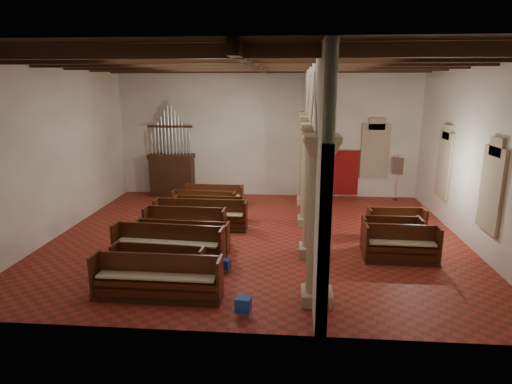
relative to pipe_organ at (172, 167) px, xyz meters
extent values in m
plane|color=maroon|center=(4.50, -5.50, -1.37)|extent=(14.00, 14.00, 0.00)
plane|color=#322010|center=(4.50, -5.50, 4.63)|extent=(14.00, 14.00, 0.00)
cube|color=white|center=(4.50, 0.50, 1.63)|extent=(14.00, 0.02, 6.00)
cube|color=white|center=(4.50, -11.50, 1.63)|extent=(14.00, 0.02, 6.00)
cube|color=white|center=(-2.50, -5.50, 1.63)|extent=(0.02, 12.00, 6.00)
cube|color=white|center=(11.50, -5.50, 1.63)|extent=(0.02, 12.00, 6.00)
cube|color=tan|center=(6.30, -10.00, -1.22)|extent=(0.75, 0.75, 0.30)
cylinder|color=tan|center=(6.30, -10.00, 0.58)|extent=(0.56, 0.56, 3.30)
cube|color=tan|center=(6.30, -7.00, -1.22)|extent=(0.75, 0.75, 0.30)
cylinder|color=tan|center=(6.30, -7.00, 0.58)|extent=(0.56, 0.56, 3.30)
cube|color=tan|center=(6.30, -4.00, -1.22)|extent=(0.75, 0.75, 0.30)
cylinder|color=tan|center=(6.30, -4.00, 0.58)|extent=(0.56, 0.56, 3.30)
cube|color=tan|center=(6.30, -1.00, -1.22)|extent=(0.75, 0.75, 0.30)
cylinder|color=tan|center=(6.30, -1.00, 0.58)|extent=(0.56, 0.56, 3.30)
cube|color=white|center=(6.30, -5.50, 3.66)|extent=(0.25, 11.90, 1.93)
cube|color=#398269|center=(11.48, -7.00, 0.83)|extent=(0.03, 1.00, 2.20)
cube|color=#398269|center=(11.48, -3.00, 0.83)|extent=(0.03, 1.00, 2.20)
cube|color=#398269|center=(9.50, 0.48, 0.83)|extent=(1.00, 0.03, 2.20)
cube|color=#321C10|center=(0.00, 0.00, -0.47)|extent=(2.00, 0.80, 1.80)
cube|color=#321C10|center=(0.00, 0.00, 0.53)|extent=(2.10, 0.85, 0.20)
cube|color=#31220F|center=(0.55, 0.00, -1.31)|extent=(0.66, 0.66, 0.11)
cube|color=#31220F|center=(0.55, 0.00, -0.75)|extent=(0.32, 0.32, 1.25)
cube|color=#31220F|center=(0.55, -0.09, -0.07)|extent=(0.69, 0.63, 0.22)
cube|color=#9E1911|center=(8.00, 0.42, -0.22)|extent=(1.60, 0.06, 2.10)
cylinder|color=gold|center=(8.00, 0.40, 0.88)|extent=(1.80, 0.04, 0.04)
cone|color=#321C10|center=(10.48, 0.00, -1.32)|extent=(0.32, 0.32, 0.11)
cylinder|color=gold|center=(10.48, 0.00, -0.31)|extent=(0.04, 0.04, 2.13)
cylinder|color=gold|center=(10.48, 0.00, 0.67)|extent=(0.25, 0.59, 0.03)
cube|color=navy|center=(10.48, -0.02, 0.23)|extent=(0.46, 0.20, 0.75)
cube|color=#17169C|center=(4.59, -10.77, -1.10)|extent=(0.38, 0.33, 0.35)
cube|color=navy|center=(3.82, -8.47, -1.13)|extent=(0.32, 0.29, 0.28)
cube|color=#161B9D|center=(3.03, -6.64, -1.13)|extent=(0.35, 0.32, 0.28)
cylinder|color=silver|center=(2.22, -9.78, -1.21)|extent=(1.07, 0.44, 0.11)
cylinder|color=white|center=(2.89, -8.34, -1.21)|extent=(0.88, 0.32, 0.09)
cube|color=#321C10|center=(2.37, -10.11, -1.32)|extent=(3.22, 0.78, 0.10)
cube|color=#4D1C10|center=(2.37, -10.16, -1.03)|extent=(3.07, 0.46, 0.47)
cube|color=#4D1C10|center=(2.37, -9.92, -0.77)|extent=(3.06, 0.12, 0.99)
cube|color=#4D1C10|center=(0.80, -10.09, -0.77)|extent=(0.08, 0.63, 0.99)
cube|color=#4D1C10|center=(3.95, -10.09, -0.77)|extent=(0.08, 0.63, 0.99)
cube|color=beige|center=(2.37, -10.16, -0.77)|extent=(2.94, 0.42, 0.05)
cube|color=#321C10|center=(2.08, -9.07, -1.33)|extent=(2.56, 0.80, 0.09)
cube|color=#512E11|center=(2.08, -9.12, -1.07)|extent=(2.39, 0.52, 0.41)
cube|color=#512E11|center=(2.08, -8.91, -0.85)|extent=(2.38, 0.21, 0.87)
cube|color=#512E11|center=(0.86, -9.05, -0.85)|extent=(0.10, 0.55, 0.87)
cube|color=#512E11|center=(3.31, -9.05, -0.85)|extent=(0.10, 0.55, 0.87)
cube|color=beige|center=(2.08, -9.12, -0.85)|extent=(2.30, 0.47, 0.05)
cube|color=#321C10|center=(2.01, -7.83, -1.32)|extent=(3.39, 0.97, 0.11)
cube|color=#441F0E|center=(2.01, -7.88, -1.03)|extent=(3.22, 0.64, 0.47)
cube|color=#441F0E|center=(2.01, -7.64, -0.76)|extent=(3.20, 0.29, 1.00)
cube|color=#441F0E|center=(0.37, -7.81, -0.76)|extent=(0.12, 0.64, 1.00)
cube|color=#441F0E|center=(3.65, -7.81, -0.76)|extent=(0.12, 0.64, 1.00)
cube|color=beige|center=(2.01, -7.88, -0.76)|extent=(3.09, 0.59, 0.05)
cube|color=#321C10|center=(2.22, -7.02, -1.32)|extent=(3.02, 0.79, 0.09)
cube|color=#4D1F10|center=(2.22, -7.06, -1.07)|extent=(2.86, 0.50, 0.42)
cube|color=#4D1F10|center=(2.22, -6.85, -0.84)|extent=(2.85, 0.20, 0.88)
cube|color=#4D1F10|center=(0.76, -7.00, -0.84)|extent=(0.09, 0.56, 0.88)
cube|color=#4D1F10|center=(3.68, -7.00, -0.84)|extent=(0.09, 0.56, 0.88)
cube|color=beige|center=(2.22, -7.06, -0.84)|extent=(2.74, 0.46, 0.05)
cube|color=#321C10|center=(2.05, -5.93, -1.32)|extent=(2.81, 0.84, 0.11)
cube|color=#4B2910|center=(2.05, -5.98, -1.03)|extent=(2.65, 0.51, 0.48)
cube|color=#4B2910|center=(2.05, -5.74, -0.76)|extent=(2.64, 0.17, 1.00)
cube|color=#4B2910|center=(0.69, -5.91, -0.76)|extent=(0.10, 0.64, 1.00)
cube|color=#4B2910|center=(3.41, -5.91, -0.76)|extent=(0.10, 0.64, 1.00)
cube|color=beige|center=(2.05, -5.98, -0.76)|extent=(2.54, 0.47, 0.05)
cube|color=#321C10|center=(2.37, -4.82, -1.32)|extent=(3.39, 0.76, 0.10)
cube|color=#47260F|center=(2.37, -4.87, -1.03)|extent=(3.24, 0.45, 0.47)
cube|color=#47260F|center=(2.37, -4.63, -0.77)|extent=(3.24, 0.10, 0.99)
cube|color=#47260F|center=(0.71, -4.80, -0.77)|extent=(0.08, 0.63, 0.99)
cube|color=#47260F|center=(4.03, -4.80, -0.77)|extent=(0.08, 0.63, 0.99)
cube|color=beige|center=(2.37, -4.87, -0.77)|extent=(3.11, 0.40, 0.05)
cube|color=#321C10|center=(2.50, -3.77, -1.33)|extent=(2.76, 0.68, 0.09)
cube|color=#48280F|center=(2.50, -3.81, -1.08)|extent=(2.61, 0.41, 0.41)
cube|color=#48280F|center=(2.50, -3.61, -0.85)|extent=(2.60, 0.11, 0.86)
cube|color=#48280F|center=(1.16, -3.75, -0.85)|extent=(0.07, 0.54, 0.86)
cube|color=#48280F|center=(3.84, -3.75, -0.85)|extent=(0.07, 0.54, 0.86)
cube|color=beige|center=(2.50, -3.81, -0.85)|extent=(2.50, 0.37, 0.05)
cube|color=#321C10|center=(2.10, -2.95, -1.33)|extent=(2.64, 0.78, 0.09)
cube|color=#44260E|center=(2.10, -3.00, -1.07)|extent=(2.47, 0.50, 0.41)
cube|color=#44260E|center=(2.10, -2.79, -0.85)|extent=(2.46, 0.20, 0.87)
cube|color=#44260E|center=(0.83, -2.93, -0.85)|extent=(0.09, 0.55, 0.87)
cube|color=#44260E|center=(3.36, -2.93, -0.85)|extent=(0.09, 0.55, 0.87)
cube|color=beige|center=(2.10, -3.00, -0.85)|extent=(2.37, 0.46, 0.05)
cube|color=#321C10|center=(2.34, -1.87, -1.32)|extent=(2.53, 0.71, 0.09)
cube|color=#47240F|center=(2.34, -1.92, -1.07)|extent=(2.38, 0.43, 0.42)
cube|color=#47240F|center=(2.34, -1.71, -0.84)|extent=(2.37, 0.12, 0.88)
cube|color=#47240F|center=(1.11, -1.86, -0.84)|extent=(0.08, 0.56, 0.88)
cube|color=#47240F|center=(3.56, -1.86, -0.84)|extent=(0.08, 0.56, 0.88)
cube|color=beige|center=(2.34, -1.92, -0.84)|extent=(2.28, 0.39, 0.05)
cube|color=#321C10|center=(8.95, -7.28, -1.32)|extent=(2.18, 0.80, 0.11)
cube|color=#45190E|center=(8.95, -7.33, -1.03)|extent=(2.02, 0.48, 0.47)
cube|color=#45190E|center=(8.95, -7.09, -0.77)|extent=(2.01, 0.13, 1.00)
cube|color=#45190E|center=(7.91, -7.26, -0.77)|extent=(0.09, 0.63, 1.00)
cube|color=#45190E|center=(10.00, -7.26, -0.77)|extent=(0.09, 0.63, 1.00)
cube|color=beige|center=(8.95, -7.33, -0.77)|extent=(1.94, 0.43, 0.05)
cube|color=#321C10|center=(8.84, -6.42, -1.32)|extent=(1.81, 0.74, 0.10)
cube|color=#522D11|center=(8.84, -6.47, -1.03)|extent=(1.66, 0.42, 0.47)
cube|color=#522D11|center=(8.84, -6.23, -0.77)|extent=(1.66, 0.08, 0.99)
cube|color=#522D11|center=(7.97, -6.40, -0.77)|extent=(0.08, 0.63, 0.99)
cube|color=#522D11|center=(9.71, -6.40, -0.77)|extent=(0.08, 0.63, 0.99)
cube|color=beige|center=(8.84, -6.47, -0.77)|extent=(1.60, 0.38, 0.05)
cube|color=#321C10|center=(9.27, -5.24, -1.32)|extent=(1.95, 0.79, 0.10)
cube|color=#481A0F|center=(9.27, -5.29, -1.04)|extent=(1.79, 0.48, 0.45)
cube|color=#481A0F|center=(9.27, -5.06, -0.79)|extent=(1.77, 0.15, 0.96)
cube|color=#481A0F|center=(8.35, -5.22, -0.79)|extent=(0.10, 0.61, 0.96)
cube|color=#481A0F|center=(10.20, -5.22, -0.79)|extent=(0.10, 0.61, 0.96)
cube|color=beige|center=(9.27, -5.29, -0.79)|extent=(1.72, 0.43, 0.05)
camera|label=1|loc=(5.59, -19.57, 3.76)|focal=30.00mm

